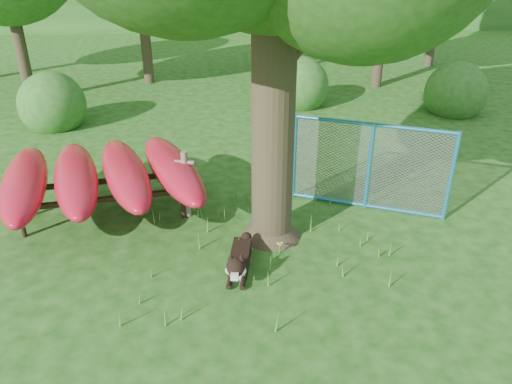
{
  "coord_description": "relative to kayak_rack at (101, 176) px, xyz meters",
  "views": [
    {
      "loc": [
        -0.23,
        -6.0,
        4.72
      ],
      "look_at": [
        0.2,
        1.2,
        1.0
      ],
      "focal_mm": 35.0,
      "sensor_mm": 36.0,
      "label": 1
    }
  ],
  "objects": [
    {
      "name": "ground",
      "position": [
        2.54,
        -2.3,
        -0.86
      ],
      "size": [
        80.0,
        80.0,
        0.0
      ],
      "primitive_type": "plane",
      "color": "#15450D",
      "rests_on": "ground"
    },
    {
      "name": "wooden_post",
      "position": [
        1.52,
        -0.06,
        -0.17
      ],
      "size": [
        0.36,
        0.14,
        1.31
      ],
      "rotation": [
        0.0,
        0.0,
        -0.2
      ],
      "color": "#685D4E",
      "rests_on": "ground"
    },
    {
      "name": "kayak_rack",
      "position": [
        0.0,
        0.0,
        0.0
      ],
      "size": [
        4.22,
        3.77,
        1.12
      ],
      "rotation": [
        0.0,
        0.0,
        0.18
      ],
      "color": "black",
      "rests_on": "ground"
    },
    {
      "name": "husky_dog",
      "position": [
        2.43,
        -1.88,
        -0.66
      ],
      "size": [
        0.45,
        1.26,
        0.56
      ],
      "rotation": [
        0.0,
        0.0,
        -0.15
      ],
      "color": "black",
      "rests_on": "ground"
    },
    {
      "name": "fence_section",
      "position": [
        4.93,
        0.06,
        0.01
      ],
      "size": [
        2.78,
        1.19,
        2.89
      ],
      "rotation": [
        0.0,
        0.0,
        -0.39
      ],
      "color": "teal",
      "rests_on": "ground"
    },
    {
      "name": "wildflower_clump",
      "position": [
        3.11,
        -1.41,
        -0.68
      ],
      "size": [
        0.1,
        0.1,
        0.22
      ],
      "rotation": [
        0.0,
        0.0,
        -0.19
      ],
      "color": "#4E8E2E",
      "rests_on": "ground"
    },
    {
      "name": "shrub_left",
      "position": [
        -2.46,
        5.2,
        -0.86
      ],
      "size": [
        1.8,
        1.8,
        1.8
      ],
      "primitive_type": "sphere",
      "color": "#245C1D",
      "rests_on": "ground"
    },
    {
      "name": "shrub_right",
      "position": [
        9.04,
        5.7,
        -0.86
      ],
      "size": [
        1.8,
        1.8,
        1.8
      ],
      "primitive_type": "sphere",
      "color": "#245C1D",
      "rests_on": "ground"
    },
    {
      "name": "shrub_mid",
      "position": [
        4.54,
        6.7,
        -0.86
      ],
      "size": [
        1.8,
        1.8,
        1.8
      ],
      "primitive_type": "sphere",
      "color": "#245C1D",
      "rests_on": "ground"
    }
  ]
}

